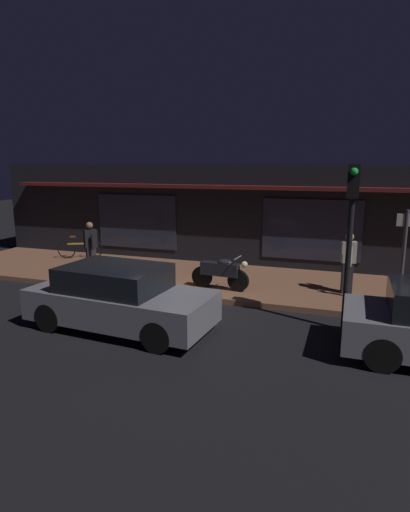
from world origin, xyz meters
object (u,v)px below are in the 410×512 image
at_px(sign_post, 404,253).
at_px(traffic_light_pole, 351,219).
at_px(person_bystander, 348,262).
at_px(parked_car_near, 119,298).
at_px(motorcycle, 221,272).
at_px(bicycle_parked, 80,249).
at_px(person_photographer, 91,247).

height_order(sign_post, traffic_light_pole, traffic_light_pole).
height_order(person_bystander, parked_car_near, person_bystander).
relative_size(person_bystander, sign_post, 0.70).
height_order(motorcycle, bicycle_parked, motorcycle).
height_order(bicycle_parked, sign_post, sign_post).
height_order(person_photographer, parked_car_near, person_photographer).
distance_m(person_bystander, parked_car_near, 6.18).
height_order(traffic_light_pole, parked_car_near, traffic_light_pole).
height_order(bicycle_parked, parked_car_near, parked_car_near).
xyz_separation_m(bicycle_parked, parked_car_near, (4.84, -5.39, 0.20)).
relative_size(motorcycle, sign_post, 0.71).
height_order(sign_post, parked_car_near, sign_post).
bearing_deg(person_bystander, person_photographer, -176.90).
relative_size(person_photographer, sign_post, 0.70).
bearing_deg(person_photographer, motorcycle, -4.65).
bearing_deg(traffic_light_pole, parked_car_near, -162.17).
height_order(person_photographer, traffic_light_pole, traffic_light_pole).
bearing_deg(traffic_light_pole, person_bystander, 90.23).
bearing_deg(bicycle_parked, person_photographer, -46.72).
distance_m(motorcycle, traffic_light_pole, 4.17).
distance_m(bicycle_parked, traffic_light_pole, 10.50).
relative_size(bicycle_parked, traffic_light_pole, 0.42).
xyz_separation_m(bicycle_parked, traffic_light_pole, (9.56, -3.87, 1.97)).
height_order(person_bystander, sign_post, sign_post).
height_order(bicycle_parked, traffic_light_pole, traffic_light_pole).
bearing_deg(motorcycle, sign_post, 0.03).
xyz_separation_m(motorcycle, person_photographer, (-4.48, 0.36, 0.38)).
bearing_deg(motorcycle, parked_car_near, -113.28).
relative_size(bicycle_parked, sign_post, 0.63).
bearing_deg(sign_post, person_bystander, 148.02).
bearing_deg(motorcycle, bicycle_parked, 160.47).
height_order(motorcycle, traffic_light_pole, traffic_light_pole).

